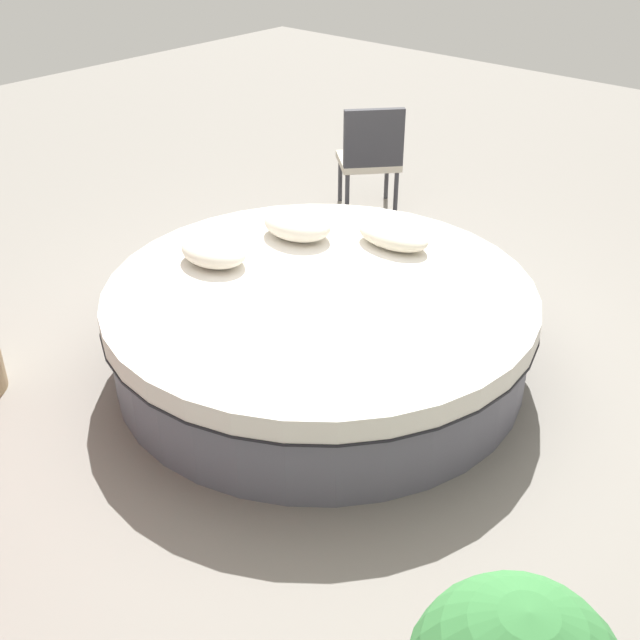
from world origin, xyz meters
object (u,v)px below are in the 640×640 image
at_px(throw_pillow_1, 297,224).
at_px(throw_pillow_2, 214,251).
at_px(round_bed, 320,327).
at_px(patio_chair, 371,153).
at_px(throw_pillow_0, 393,236).

bearing_deg(throw_pillow_1, throw_pillow_2, -101.50).
bearing_deg(throw_pillow_1, round_bed, -36.68).
distance_m(throw_pillow_2, patio_chair, 2.45).
height_order(round_bed, throw_pillow_1, throw_pillow_1).
bearing_deg(throw_pillow_1, patio_chair, 112.76).
bearing_deg(throw_pillow_2, patio_chair, 104.08).
xyz_separation_m(throw_pillow_1, patio_chair, (-0.72, 1.73, -0.11)).
xyz_separation_m(round_bed, throw_pillow_2, (-0.73, -0.20, 0.36)).
bearing_deg(throw_pillow_2, round_bed, 14.94).
xyz_separation_m(throw_pillow_1, throw_pillow_2, (-0.13, -0.64, -0.01)).
relative_size(throw_pillow_0, throw_pillow_2, 1.10).
distance_m(round_bed, patio_chair, 2.56).
height_order(round_bed, patio_chair, patio_chair).
distance_m(round_bed, throw_pillow_0, 0.84).
bearing_deg(round_bed, patio_chair, 121.35).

